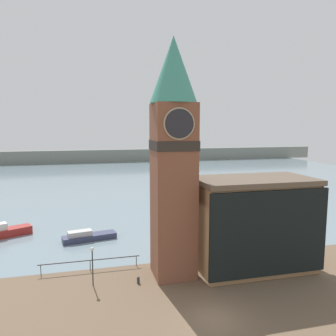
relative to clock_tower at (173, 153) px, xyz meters
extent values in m
plane|color=brown|center=(1.01, -7.92, -11.88)|extent=(160.00, 160.00, 0.00)
cube|color=gray|center=(1.01, 63.07, -11.88)|extent=(160.00, 120.00, 0.00)
cube|color=gray|center=(1.01, 103.07, -9.38)|extent=(180.00, 3.00, 5.00)
cube|color=#333338|center=(-7.85, 2.82, -10.83)|extent=(9.89, 0.08, 0.08)
cylinder|color=#333338|center=(-12.49, 2.82, -11.35)|extent=(0.07, 0.07, 1.05)
cylinder|color=#333338|center=(-7.85, 2.82, -11.35)|extent=(0.07, 0.07, 1.05)
cylinder|color=#333338|center=(-3.20, 2.82, -11.35)|extent=(0.07, 0.07, 1.05)
cube|color=brown|center=(-0.01, 0.01, -3.67)|extent=(3.79, 3.79, 16.41)
cube|color=#2D2823|center=(-0.01, 0.01, 0.71)|extent=(3.91, 3.91, 0.90)
cylinder|color=tan|center=(-0.01, -1.94, 2.67)|extent=(2.79, 0.12, 2.79)
cylinder|color=#232328|center=(-0.01, -2.03, 2.67)|extent=(2.53, 0.12, 2.53)
cylinder|color=tan|center=(1.94, 0.01, 2.67)|extent=(0.12, 2.79, 2.79)
cylinder|color=#232328|center=(2.03, 0.01, 2.67)|extent=(0.12, 2.53, 2.53)
cone|color=teal|center=(-0.01, 0.01, 7.51)|extent=(4.35, 4.35, 5.94)
cube|color=#9E754C|center=(8.25, -0.27, -7.50)|extent=(11.29, 6.06, 8.75)
cube|color=brown|center=(8.25, -0.27, -2.88)|extent=(11.69, 6.46, 0.50)
cube|color=black|center=(8.25, -3.45, -7.33)|extent=(11.79, 0.30, 8.05)
cube|color=#333856|center=(-7.84, 11.94, -11.52)|extent=(6.85, 2.99, 0.71)
cube|color=#B2B2B2|center=(-9.01, 11.72, -10.86)|extent=(3.10, 1.77, 0.62)
cube|color=maroon|center=(-18.56, 15.78, -11.35)|extent=(6.61, 4.46, 1.04)
cylinder|color=#2D2D33|center=(-3.58, -1.00, -11.63)|extent=(0.25, 0.25, 0.49)
sphere|color=#2D2D33|center=(-3.58, -1.00, -11.38)|extent=(0.26, 0.26, 0.26)
cylinder|color=black|center=(-7.63, -0.52, -10.20)|extent=(0.10, 0.10, 3.36)
sphere|color=silver|center=(-7.63, -0.52, -8.42)|extent=(0.32, 0.32, 0.32)
camera|label=1|loc=(-7.74, -29.31, 2.46)|focal=35.00mm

